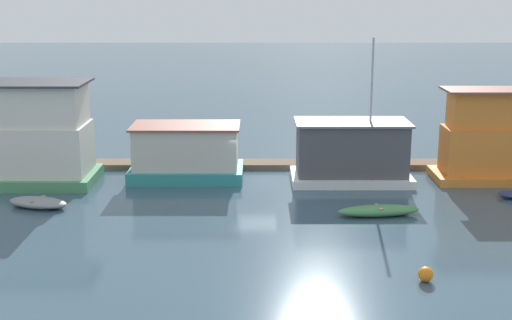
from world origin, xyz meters
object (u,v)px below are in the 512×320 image
Objects in this scene: houseboat_green at (36,136)px; houseboat_white at (354,153)px; houseboat_orange at (500,140)px; dinghy_green at (381,211)px; buoy_orange at (428,274)px; houseboat_teal at (189,153)px; dinghy_grey at (41,202)px.

houseboat_green is 0.83× the size of houseboat_white.
houseboat_green is 0.96× the size of houseboat_orange.
buoy_orange is (0.43, -7.61, 0.02)m from dinghy_green.
houseboat_white is at bearing -4.40° from houseboat_teal.
houseboat_orange is 2.06× the size of dinghy_grey.
dinghy_green reaches higher than dinghy_grey.
houseboat_green reaches higher than dinghy_grey.
houseboat_teal is 1.88× the size of dinghy_grey.
dinghy_grey is (1.43, -4.47, -2.36)m from houseboat_green.
houseboat_green reaches higher than buoy_orange.
buoy_orange reaches higher than dinghy_grey.
dinghy_green is (-7.51, -6.38, -1.99)m from houseboat_orange.
dinghy_grey is at bearing 175.28° from dinghy_green.
dinghy_grey is 18.97m from buoy_orange.
houseboat_green reaches higher than dinghy_green.
houseboat_orange is at bearing -1.25° from houseboat_teal.
houseboat_white is 13.76m from buoy_orange.
houseboat_orange is 15.79m from buoy_orange.
houseboat_orange reaches higher than dinghy_green.
houseboat_white reaches higher than houseboat_green.
houseboat_teal is 0.91× the size of houseboat_orange.
buoy_orange is at bearing -86.74° from dinghy_green.
houseboat_orange is 12.19× the size of buoy_orange.
houseboat_teal is at bearing 124.91° from buoy_orange.
houseboat_teal is at bearing 38.86° from dinghy_grey.
buoy_orange is (18.15, -13.42, -2.32)m from houseboat_green.
houseboat_teal is 17.11m from houseboat_orange.
houseboat_white is 2.37× the size of dinghy_grey.
houseboat_white reaches higher than buoy_orange.
dinghy_grey is at bearing -141.14° from houseboat_teal.
houseboat_teal is 0.79× the size of houseboat_white.
houseboat_orange is (8.03, 0.32, 0.62)m from houseboat_white.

